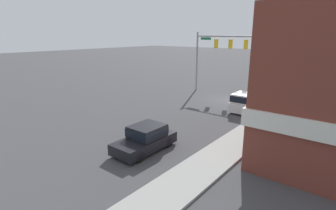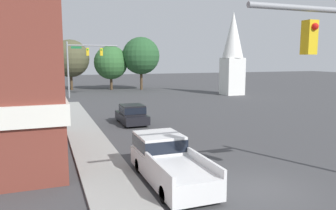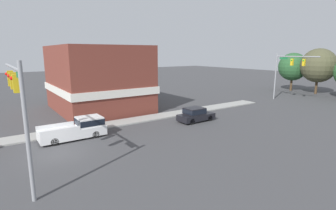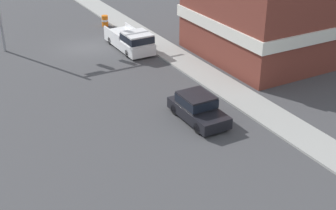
% 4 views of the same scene
% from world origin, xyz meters
% --- Properties ---
extents(ground_plane, '(200.00, 200.00, 0.00)m').
position_xyz_m(ground_plane, '(0.00, 0.00, 0.00)').
color(ground_plane, '#424244').
extents(sidewalk_curb, '(2.40, 60.00, 0.14)m').
position_xyz_m(sidewalk_curb, '(-5.70, 0.00, 0.07)').
color(sidewalk_curb, '#9E9E99').
rests_on(sidewalk_curb, ground).
extents(far_signal_assembly, '(6.93, 0.49, 7.62)m').
position_xyz_m(far_signal_assembly, '(-3.14, 35.78, 5.48)').
color(far_signal_assembly, gray).
rests_on(far_signal_assembly, ground).
extents(car_lead, '(1.92, 4.27, 1.59)m').
position_xyz_m(car_lead, '(-1.60, 15.23, 0.82)').
color(car_lead, black).
rests_on(car_lead, ground).
extents(pickup_truck_parked, '(2.12, 5.73, 1.83)m').
position_xyz_m(pickup_truck_parked, '(-3.24, 2.56, 0.90)').
color(pickup_truck_parked, black).
rests_on(pickup_truck_parked, ground).
extents(church_steeple, '(3.09, 3.09, 12.09)m').
position_xyz_m(church_steeple, '(17.84, 31.49, 6.33)').
color(church_steeple, white).
rests_on(church_steeple, ground).
extents(backdrop_tree_left_far, '(5.61, 5.61, 7.70)m').
position_xyz_m(backdrop_tree_left_far, '(-9.12, 47.68, 4.88)').
color(backdrop_tree_left_far, '#4C3823').
rests_on(backdrop_tree_left_far, ground).
extents(backdrop_tree_left_mid, '(6.34, 6.34, 8.52)m').
position_xyz_m(backdrop_tree_left_mid, '(-3.98, 47.41, 5.35)').
color(backdrop_tree_left_mid, '#4C3823').
rests_on(backdrop_tree_left_mid, ground).
extents(backdrop_tree_center, '(5.73, 5.73, 7.52)m').
position_xyz_m(backdrop_tree_center, '(2.50, 45.53, 4.65)').
color(backdrop_tree_center, '#4C3823').
rests_on(backdrop_tree_center, ground).
extents(backdrop_tree_right_mid, '(6.36, 6.36, 8.99)m').
position_xyz_m(backdrop_tree_right_mid, '(7.42, 43.96, 5.80)').
color(backdrop_tree_right_mid, '#4C3823').
rests_on(backdrop_tree_right_mid, ground).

